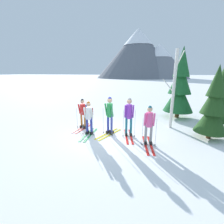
% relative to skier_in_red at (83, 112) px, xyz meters
% --- Properties ---
extents(ground_plane, '(400.00, 400.00, 0.00)m').
position_rel_skier_in_red_xyz_m(ground_plane, '(1.65, -0.65, -0.90)').
color(ground_plane, white).
extents(skier_in_red, '(0.60, 1.64, 1.62)m').
position_rel_skier_in_red_xyz_m(skier_in_red, '(0.00, 0.00, 0.00)').
color(skier_in_red, red).
rests_on(skier_in_red, ground).
extents(skier_in_white, '(0.61, 1.72, 1.65)m').
position_rel_skier_in_red_xyz_m(skier_in_white, '(0.66, -0.77, 0.02)').
color(skier_in_white, green).
rests_on(skier_in_white, ground).
extents(skier_in_green, '(0.97, 1.75, 1.86)m').
position_rel_skier_in_red_xyz_m(skier_in_green, '(1.62, -0.50, 0.14)').
color(skier_in_green, yellow).
rests_on(skier_in_green, ground).
extents(skier_in_purple, '(0.69, 1.78, 1.85)m').
position_rel_skier_in_red_xyz_m(skier_in_purple, '(2.56, -0.53, 0.13)').
color(skier_in_purple, red).
rests_on(skier_in_purple, ground).
extents(skier_in_pink, '(0.60, 1.80, 1.68)m').
position_rel_skier_in_red_xyz_m(skier_in_pink, '(3.50, -1.24, 0.01)').
color(skier_in_pink, red).
rests_on(skier_in_pink, ground).
extents(pine_tree_near, '(1.89, 1.89, 4.57)m').
position_rel_skier_in_red_xyz_m(pine_tree_near, '(5.33, 3.43, 1.19)').
color(pine_tree_near, '#51381E').
rests_on(pine_tree_near, ground).
extents(pine_tree_mid, '(1.37, 1.37, 3.32)m').
position_rel_skier_in_red_xyz_m(pine_tree_mid, '(6.22, 0.08, 0.62)').
color(pine_tree_mid, '#51381E').
rests_on(pine_tree_mid, ground).
extents(pine_tree_far, '(1.63, 1.63, 3.93)m').
position_rel_skier_in_red_xyz_m(pine_tree_far, '(7.33, 1.99, 0.90)').
color(pine_tree_far, '#51381E').
rests_on(pine_tree_far, ground).
extents(birch_tree_tall, '(0.85, 0.62, 4.13)m').
position_rel_skier_in_red_xyz_m(birch_tree_tall, '(4.65, 1.20, 1.21)').
color(birch_tree_tall, silver).
rests_on(birch_tree_tall, ground).
extents(mountain_ridge_distant, '(49.27, 44.93, 25.84)m').
position_rel_skier_in_red_xyz_m(mountain_ridge_distant, '(-1.43, 82.04, 11.29)').
color(mountain_ridge_distant, slate).
rests_on(mountain_ridge_distant, ground).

